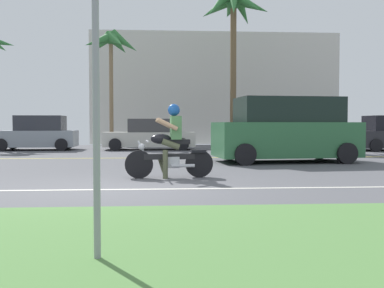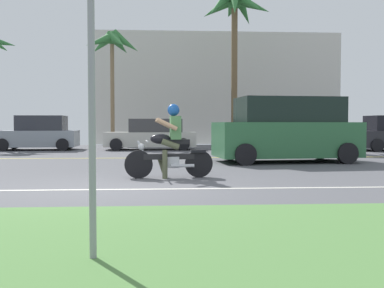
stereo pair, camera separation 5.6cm
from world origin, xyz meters
The scene contains 13 objects.
ground centered at (0.00, 3.00, -0.02)m, with size 56.00×30.00×0.04m, color #545459.
grass_median centered at (0.00, -4.10, 0.03)m, with size 56.00×3.80×0.06m, color #548442.
lane_line_near centered at (0.00, -0.13, 0.00)m, with size 50.40×0.12×0.01m, color silver.
lane_line_far centered at (0.00, 7.73, 0.00)m, with size 50.40×0.12×0.01m, color yellow.
motorcyclist centered at (1.13, 1.65, 0.70)m, with size 1.97×0.64×1.65m.
suv_nearby centered at (4.88, 5.73, 0.98)m, with size 4.68×2.51×2.03m.
parked_car_1 centered at (-4.75, 13.22, 0.74)m, with size 3.67×2.13×1.59m.
parked_car_2 centered at (0.49, 13.05, 0.68)m, with size 4.21×1.81×1.44m.
parked_car_3 centered at (5.77, 12.22, 0.69)m, with size 4.48×2.02×1.48m.
palm_tree_0 centered at (-1.53, 15.25, 5.12)m, with size 2.93×2.94×5.99m.
palm_tree_1 centered at (4.74, 15.22, 6.97)m, with size 3.75×3.71×8.26m.
street_sign centered at (0.37, -4.69, 1.73)m, with size 0.62×0.06×2.86m.
building_far centered at (4.28, 21.00, 3.36)m, with size 15.06×4.00×6.73m, color beige.
Camera 1 is at (0.91, -8.62, 1.20)m, focal length 43.30 mm.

